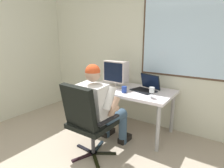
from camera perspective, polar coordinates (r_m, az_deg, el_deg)
wall_rear at (r=3.27m, az=10.75°, el=12.58°), size 4.42×0.08×2.89m
desk at (r=3.04m, az=4.96°, el=-2.85°), size 1.42×0.78×0.71m
office_chair at (r=2.34m, az=-7.90°, el=-10.20°), size 0.62×0.61×1.00m
person_seated at (r=2.49m, az=-3.57°, el=-6.75°), size 0.55×0.77×1.21m
crt_monitor at (r=3.09m, az=1.20°, el=3.68°), size 0.42×0.23×0.43m
laptop at (r=2.96m, az=10.52°, el=-0.69°), size 0.43×0.40×0.25m
wine_glass at (r=2.60m, az=12.10°, el=-1.96°), size 0.07×0.07×0.15m
coffee_mug at (r=2.81m, az=3.73°, el=-1.66°), size 0.08×0.08×0.09m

